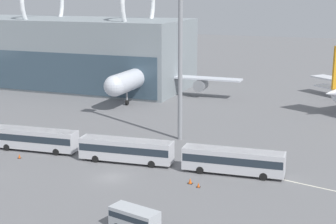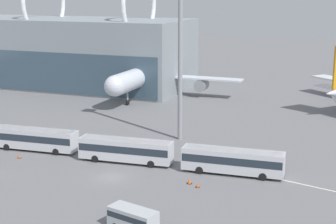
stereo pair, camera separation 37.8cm
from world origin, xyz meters
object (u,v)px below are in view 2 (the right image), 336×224
Objects in this scene: traffic_cone_1 at (19,156)px; traffic_cone_2 at (198,185)px; airliner_at_gate_far at (153,72)px; shuttle_bus_0 at (35,138)px; service_van_crossing at (133,218)px; shuttle_bus_1 at (126,149)px; shuttle_bus_2 at (233,160)px; traffic_cone_0 at (189,181)px; floodlight_mast at (180,26)px.

traffic_cone_1 is 1.14× the size of traffic_cone_2.
airliner_at_gate_far is at bearing 118.31° from traffic_cone_2.
service_van_crossing is (24.87, -18.65, -0.59)m from shuttle_bus_0.
shuttle_bus_1 and shuttle_bus_2 have the same top height.
service_van_crossing is at bearing -108.98° from shuttle_bus_2.
service_van_crossing is 28.87m from traffic_cone_1.
shuttle_bus_2 is at bearing -2.42° from shuttle_bus_1.
airliner_at_gate_far is 58.34m from traffic_cone_0.
traffic_cone_1 is at bearing -135.91° from floodlight_mast.
traffic_cone_0 is at bearing 148.60° from traffic_cone_2.
airliner_at_gate_far is 51.18m from traffic_cone_1.
service_van_crossing reaches higher than traffic_cone_0.
traffic_cone_2 is at bearing -86.58° from service_van_crossing.
airliner_at_gate_far reaches higher than shuttle_bus_1.
shuttle_bus_2 is at bearing 52.45° from traffic_cone_0.
shuttle_bus_2 reaches higher than traffic_cone_1.
floodlight_mast reaches higher than service_van_crossing.
traffic_cone_1 is at bearing 178.63° from traffic_cone_0.
floodlight_mast reaches higher than traffic_cone_0.
shuttle_bus_2 is at bearing -46.94° from floodlight_mast.
shuttle_bus_2 is 6.87m from traffic_cone_0.
shuttle_bus_1 is at bearing 157.34° from traffic_cone_0.
shuttle_bus_1 is 23.15× the size of traffic_cone_2.
traffic_cone_1 is (-29.97, -4.68, -1.60)m from shuttle_bus_2.
shuttle_bus_2 is 6.89m from traffic_cone_2.
traffic_cone_0 is 25.91m from traffic_cone_1.
shuttle_bus_2 is at bearing -3.35° from shuttle_bus_0.
traffic_cone_1 is at bearing -170.43° from shuttle_bus_1.
airliner_at_gate_far is at bearing 119.57° from floodlight_mast.
traffic_cone_0 is (25.94, -4.57, -1.59)m from shuttle_bus_0.
service_van_crossing is 8.03× the size of traffic_cone_0.
floodlight_mast is (18.06, 13.51, 16.15)m from shuttle_bus_0.
shuttle_bus_2 is 30.38m from traffic_cone_1.
floodlight_mast is (19.01, -33.49, 13.08)m from airliner_at_gate_far.
shuttle_bus_1 is 21.10m from service_van_crossing.
traffic_cone_2 is at bearing -3.01° from traffic_cone_1.
service_van_crossing is 0.17× the size of floodlight_mast.
traffic_cone_2 is at bearing 28.06° from airliner_at_gate_far.
traffic_cone_1 is at bearing -94.16° from shuttle_bus_0.
floodlight_mast is at bearing 29.33° from airliner_at_gate_far.
shuttle_bus_2 is at bearing -91.18° from service_van_crossing.
shuttle_bus_0 is 0.42× the size of floodlight_mast.
traffic_cone_1 is at bearing 0.86° from airliner_at_gate_far.
shuttle_bus_1 is 11.96m from traffic_cone_0.
traffic_cone_0 is 1.17× the size of traffic_cone_2.
airliner_at_gate_far is 40.67m from floodlight_mast.
shuttle_bus_0 is 15.00m from shuttle_bus_1.
shuttle_bus_1 is 2.46× the size of service_van_crossing.
traffic_cone_0 is (7.88, -18.08, -17.74)m from floodlight_mast.
floodlight_mast is (3.06, 13.51, 16.15)m from shuttle_bus_1.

